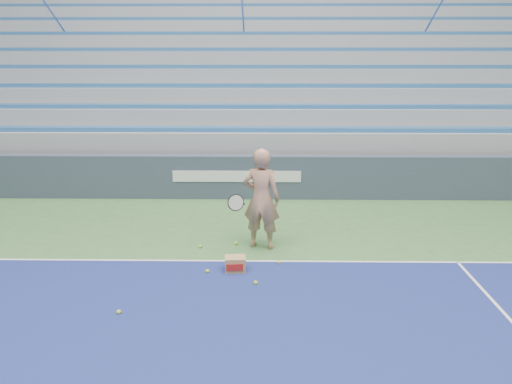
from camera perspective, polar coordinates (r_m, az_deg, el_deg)
sponsor_barrier at (r=12.60m, az=-2.16°, el=1.75°), size 30.00×0.32×1.10m
bleachers at (r=17.97m, az=-1.28°, el=11.84°), size 31.00×9.15×7.30m
tennis_player at (r=9.28m, az=0.61°, el=-0.80°), size 1.00×0.93×1.92m
ball_box at (r=8.55m, az=-2.38°, el=-8.24°), size 0.37×0.30×0.26m
tennis_ball_0 at (r=8.88m, az=2.61°, el=-8.00°), size 0.07×0.07×0.07m
tennis_ball_1 at (r=9.60m, az=-6.40°, el=-6.19°), size 0.07×0.07×0.07m
tennis_ball_2 at (r=7.57m, az=-15.41°, el=-13.09°), size 0.07×0.07×0.07m
tennis_ball_3 at (r=8.56m, az=-5.58°, el=-9.00°), size 0.07×0.07×0.07m
tennis_ball_4 at (r=8.13m, az=-0.04°, el=-10.33°), size 0.07×0.07×0.07m
tennis_ball_5 at (r=9.70m, az=-2.26°, el=-5.85°), size 0.07×0.07×0.07m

